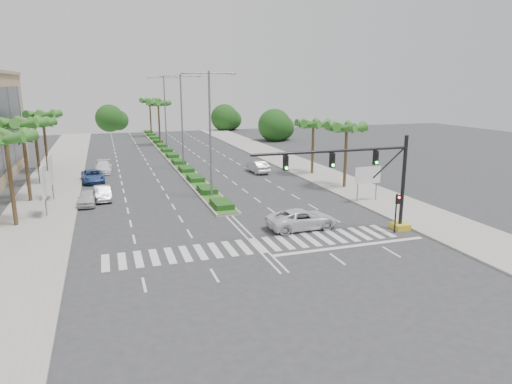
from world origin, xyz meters
TOP-DOWN VIEW (x-y plane):
  - ground at (0.00, 0.00)m, footprint 160.00×160.00m
  - footpath_right at (15.20, 20.00)m, footprint 6.00×120.00m
  - footpath_left at (-15.20, 20.00)m, footprint 6.00×120.00m
  - median at (0.00, 45.00)m, footprint 2.20×75.00m
  - median_grass at (0.00, 45.00)m, footprint 1.80×75.00m
  - signal_gantry at (9.27, -0.00)m, footprint 12.60×1.20m
  - pedestrian_signal at (10.60, -0.68)m, footprint 0.28×0.36m
  - direction_sign at (13.50, 7.99)m, footprint 2.70×0.11m
  - billboard_near at (-14.50, 12.00)m, footprint 0.18×2.10m
  - billboard_far at (-14.50, 18.00)m, footprint 0.18×2.10m
  - palm_left_near at (-16.50, 10.00)m, footprint 4.57×4.68m
  - palm_left_mid at (-16.50, 18.00)m, footprint 4.57×4.68m
  - palm_left_far at (-16.50, 26.00)m, footprint 4.57×4.68m
  - palm_left_end at (-16.50, 34.00)m, footprint 4.57×4.68m
  - palm_right_near at (14.50, 14.00)m, footprint 4.57×4.68m
  - palm_right_far at (14.50, 22.00)m, footprint 4.57×4.68m
  - palm_median_a at (0.00, 55.00)m, footprint 4.57×4.68m
  - palm_median_b at (0.00, 70.00)m, footprint 4.57×4.68m
  - streetlight_near at (0.00, 14.00)m, footprint 5.10×0.25m
  - streetlight_mid at (0.00, 30.00)m, footprint 5.10×0.25m
  - streetlight_far at (0.00, 46.00)m, footprint 5.10×0.25m
  - car_parked_a at (-11.40, 15.14)m, footprint 1.84×4.06m
  - car_parked_b at (-10.03, 16.71)m, footprint 1.71×4.19m
  - car_parked_c at (-11.04, 25.58)m, footprint 2.75×5.16m
  - car_parked_d at (-9.89, 31.14)m, footprint 2.21×4.91m
  - car_crossing at (4.43, 2.51)m, footprint 5.56×2.72m
  - car_right at (8.50, 25.18)m, footprint 1.88×4.68m

SIDE VIEW (x-z plane):
  - ground at x=0.00m, z-range 0.00..0.00m
  - footpath_right at x=15.20m, z-range 0.00..0.15m
  - footpath_left at x=-15.20m, z-range 0.00..0.15m
  - median at x=0.00m, z-range 0.00..0.20m
  - median_grass at x=0.00m, z-range 0.20..0.24m
  - car_parked_b at x=-10.03m, z-range 0.00..1.35m
  - car_parked_a at x=-11.40m, z-range 0.00..1.35m
  - car_parked_c at x=-11.04m, z-range 0.00..1.38m
  - car_parked_d at x=-9.89m, z-range 0.00..1.40m
  - car_right at x=8.50m, z-range 0.00..1.51m
  - car_crossing at x=4.43m, z-range 0.00..1.52m
  - pedestrian_signal at x=10.60m, z-range 0.54..3.54m
  - direction_sign at x=13.50m, z-range 0.75..4.15m
  - billboard_near at x=-14.50m, z-range 0.79..5.14m
  - billboard_far at x=-14.50m, z-range 0.79..5.14m
  - signal_gantry at x=9.27m, z-range -0.14..7.06m
  - palm_right_far at x=14.50m, z-range 2.54..9.29m
  - palm_right_near at x=14.50m, z-range 2.68..9.73m
  - palm_left_far at x=-16.50m, z-range 2.82..10.17m
  - palm_left_near at x=-16.50m, z-range 2.91..10.46m
  - streetlight_near at x=0.00m, z-range 0.81..12.81m
  - streetlight_mid at x=0.00m, z-range 0.81..12.81m
  - streetlight_far at x=0.00m, z-range 0.81..12.81m
  - palm_left_end at x=-16.50m, z-range 3.01..10.76m
  - palm_left_mid at x=-16.50m, z-range 3.10..11.05m
  - palm_median_a at x=0.00m, z-range 3.15..11.20m
  - palm_median_b at x=0.00m, z-range 3.15..11.20m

